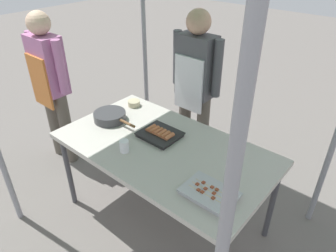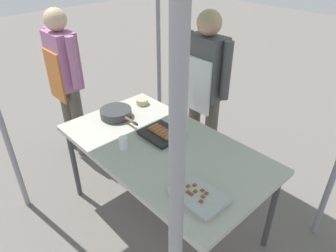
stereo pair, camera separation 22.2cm
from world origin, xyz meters
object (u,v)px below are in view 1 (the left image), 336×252
(tray_meat_skewers, at_px, (209,193))
(drink_cup_near_edge, at_px, (124,146))
(vendor_woman, at_px, (195,81))
(customer_nearby, at_px, (50,80))
(stall_table, at_px, (164,152))
(cooking_wok, at_px, (110,116))
(condiment_bowl, at_px, (134,103))
(tray_grilled_sausages, at_px, (160,134))

(tray_meat_skewers, bearing_deg, drink_cup_near_edge, -177.96)
(tray_meat_skewers, relative_size, vendor_woman, 0.20)
(customer_nearby, bearing_deg, stall_table, 1.54)
(cooking_wok, bearing_deg, drink_cup_near_edge, -28.23)
(customer_nearby, bearing_deg, drink_cup_near_edge, -8.87)
(tray_meat_skewers, bearing_deg, condiment_bowl, 156.39)
(vendor_woman, bearing_deg, tray_meat_skewers, 130.14)
(tray_grilled_sausages, distance_m, vendor_woman, 0.74)
(tray_meat_skewers, relative_size, customer_nearby, 0.21)
(drink_cup_near_edge, relative_size, vendor_woman, 0.06)
(stall_table, height_order, drink_cup_near_edge, drink_cup_near_edge)
(cooking_wok, xyz_separation_m, vendor_woman, (0.30, 0.78, 0.14))
(drink_cup_near_edge, bearing_deg, condiment_bowl, 130.21)
(cooking_wok, relative_size, condiment_bowl, 3.87)
(drink_cup_near_edge, xyz_separation_m, vendor_woman, (-0.12, 1.00, 0.13))
(tray_grilled_sausages, height_order, vendor_woman, vendor_woman)
(condiment_bowl, distance_m, customer_nearby, 0.86)
(tray_grilled_sausages, distance_m, customer_nearby, 1.31)
(stall_table, xyz_separation_m, tray_meat_skewers, (0.54, -0.20, 0.07))
(tray_meat_skewers, height_order, cooking_wok, cooking_wok)
(drink_cup_near_edge, bearing_deg, cooking_wok, 151.77)
(stall_table, xyz_separation_m, drink_cup_near_edge, (-0.17, -0.23, 0.10))
(drink_cup_near_edge, relative_size, customer_nearby, 0.06)
(tray_grilled_sausages, relative_size, customer_nearby, 0.19)
(customer_nearby, bearing_deg, tray_grilled_sausages, 5.15)
(stall_table, xyz_separation_m, customer_nearby, (-1.40, -0.04, 0.20))
(cooking_wok, bearing_deg, customer_nearby, -177.74)
(drink_cup_near_edge, bearing_deg, tray_grilled_sausages, 78.36)
(tray_grilled_sausages, height_order, drink_cup_near_edge, drink_cup_near_edge)
(tray_meat_skewers, distance_m, drink_cup_near_edge, 0.71)
(stall_table, bearing_deg, customer_nearby, -178.46)
(tray_meat_skewers, height_order, customer_nearby, customer_nearby)
(tray_grilled_sausages, bearing_deg, customer_nearby, -174.85)
(tray_meat_skewers, xyz_separation_m, customer_nearby, (-1.94, 0.17, 0.13))
(stall_table, distance_m, cooking_wok, 0.59)
(stall_table, height_order, cooking_wok, cooking_wok)
(cooking_wok, height_order, condiment_bowl, cooking_wok)
(cooking_wok, distance_m, condiment_bowl, 0.31)
(tray_grilled_sausages, relative_size, condiment_bowl, 2.70)
(tray_meat_skewers, bearing_deg, cooking_wok, 169.99)
(tray_grilled_sausages, height_order, customer_nearby, customer_nearby)
(stall_table, relative_size, condiment_bowl, 14.52)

